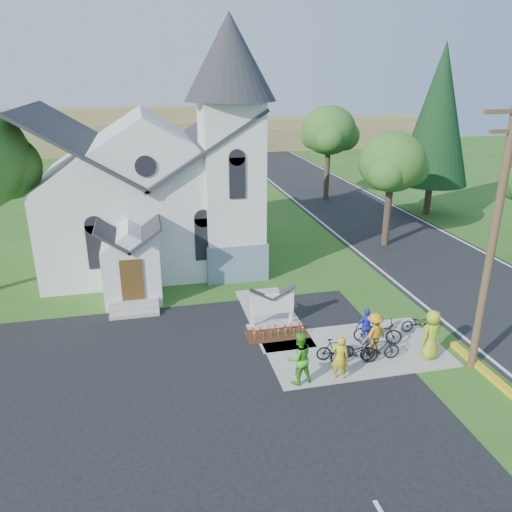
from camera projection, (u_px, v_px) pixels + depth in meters
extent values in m
plane|color=#2C5F1B|center=(324.00, 362.00, 18.96)|extent=(120.00, 120.00, 0.00)
cube|color=black|center=(135.00, 423.00, 15.66)|extent=(20.00, 16.00, 0.02)
cube|color=black|center=(384.00, 229.00, 34.75)|extent=(8.00, 90.00, 0.02)
cube|color=#A69F95|center=(355.00, 350.00, 19.72)|extent=(7.00, 4.00, 0.05)
cube|color=silver|center=(149.00, 217.00, 28.70)|extent=(11.00, 9.00, 5.00)
cube|color=slate|center=(233.00, 255.00, 27.11)|extent=(3.20, 3.20, 2.00)
cube|color=silver|center=(232.00, 191.00, 25.89)|extent=(3.00, 3.00, 9.00)
cone|color=#2A292F|center=(230.00, 57.00, 23.63)|extent=(4.50, 4.50, 4.00)
cube|color=silver|center=(132.00, 272.00, 23.67)|extent=(2.60, 2.40, 2.80)
cube|color=#4E3416|center=(132.00, 280.00, 22.51)|extent=(1.00, 0.10, 2.00)
cube|color=#A69F95|center=(272.00, 325.00, 21.61)|extent=(2.20, 0.40, 0.10)
cube|color=white|center=(253.00, 316.00, 21.26)|extent=(0.12, 0.12, 1.00)
cube|color=white|center=(291.00, 312.00, 21.62)|extent=(0.12, 0.12, 1.00)
cube|color=white|center=(272.00, 304.00, 21.26)|extent=(1.90, 0.14, 0.90)
cube|color=#3C2210|center=(277.00, 335.00, 20.80)|extent=(2.60, 1.10, 0.07)
cylinder|color=#4B3925|center=(493.00, 239.00, 16.96)|extent=(0.28, 0.28, 10.00)
cube|color=#4B3925|center=(512.00, 131.00, 15.70)|extent=(1.60, 0.12, 0.12)
cylinder|color=#33241C|center=(387.00, 214.00, 31.00)|extent=(0.44, 0.44, 4.05)
ellipsoid|color=#2E6021|center=(392.00, 162.00, 29.87)|extent=(4.00, 4.00, 3.60)
cylinder|color=#33241C|center=(327.00, 174.00, 41.98)|extent=(0.44, 0.44, 4.50)
ellipsoid|color=#2E6021|center=(329.00, 130.00, 40.74)|extent=(4.40, 4.40, 3.96)
cylinder|color=#33241C|center=(428.00, 199.00, 38.13)|extent=(0.50, 0.50, 2.40)
cone|color=black|center=(438.00, 115.00, 35.96)|extent=(5.20, 5.20, 10.00)
cube|color=olive|center=(227.00, 134.00, 70.67)|extent=(60.00, 8.00, 4.00)
cube|color=olive|center=(110.00, 129.00, 68.87)|extent=(30.00, 6.00, 5.60)
cube|color=olive|center=(338.00, 136.00, 72.37)|extent=(25.00, 6.00, 3.00)
imported|color=gold|center=(340.00, 358.00, 17.58)|extent=(0.71, 0.58, 1.67)
imported|color=black|center=(354.00, 352.00, 18.60)|extent=(1.90, 0.83, 0.97)
imported|color=green|center=(299.00, 358.00, 17.30)|extent=(1.07, 0.90, 1.95)
imported|color=black|center=(335.00, 349.00, 18.87)|extent=(1.53, 0.56, 0.90)
imported|color=#2A2ED3|center=(366.00, 326.00, 19.83)|extent=(0.94, 0.42, 1.57)
imported|color=black|center=(378.00, 332.00, 20.00)|extent=(2.03, 1.30, 1.01)
imported|color=orange|center=(374.00, 334.00, 19.15)|extent=(1.26, 0.96, 1.72)
imported|color=black|center=(380.00, 349.00, 18.84)|extent=(1.60, 0.52, 0.95)
imported|color=#9FB021|center=(431.00, 334.00, 18.82)|extent=(1.14, 0.98, 1.98)
imported|color=black|center=(419.00, 322.00, 20.98)|extent=(1.55, 0.67, 0.79)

